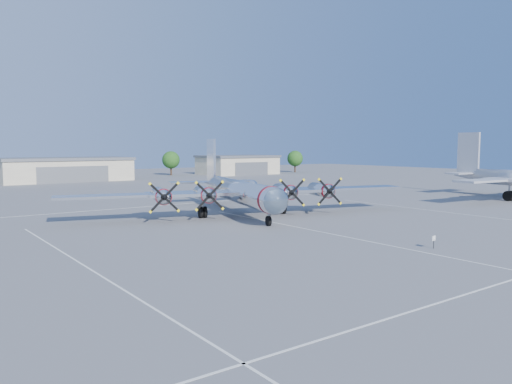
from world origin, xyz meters
TOP-DOWN VIEW (x-y plane):
  - ground at (0.00, 0.00)m, footprint 260.00×260.00m
  - parking_lines at (0.00, -1.75)m, footprint 60.00×50.08m
  - hangar_center at (0.00, 81.96)m, footprint 28.60×14.60m
  - hangar_east at (48.00, 81.96)m, footprint 20.60×14.60m
  - tree_east at (30.00, 88.00)m, footprint 4.80×4.80m
  - tree_far_east at (68.00, 80.00)m, footprint 4.80×4.80m
  - main_bomber_b29 at (0.75, 11.89)m, footprint 46.66×37.76m
  - info_placard at (1.83, -13.74)m, footprint 0.53×0.13m

SIDE VIEW (x-z plane):
  - ground at x=0.00m, z-range 0.00..0.00m
  - main_bomber_b29 at x=0.75m, z-range -4.50..4.50m
  - parking_lines at x=0.00m, z-range 0.00..0.01m
  - info_placard at x=1.83m, z-range 0.21..1.22m
  - hangar_center at x=0.00m, z-range 0.01..5.41m
  - hangar_east at x=48.00m, z-range 0.01..5.41m
  - tree_east at x=30.00m, z-range 0.90..7.54m
  - tree_far_east at x=68.00m, z-range 0.90..7.54m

